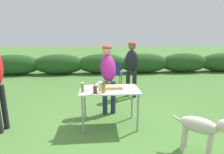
% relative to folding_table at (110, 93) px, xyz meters
% --- Properties ---
extents(ground_plane, '(60.00, 60.00, 0.00)m').
position_rel_folding_table_xyz_m(ground_plane, '(0.00, 0.00, -0.66)').
color(ground_plane, '#477533').
extents(shrub_hedge, '(14.40, 0.90, 0.92)m').
position_rel_folding_table_xyz_m(shrub_hedge, '(-0.00, 5.04, -0.20)').
color(shrub_hedge, '#234C1E').
rests_on(shrub_hedge, ground).
extents(folding_table, '(1.10, 0.64, 0.74)m').
position_rel_folding_table_xyz_m(folding_table, '(0.00, 0.00, 0.00)').
color(folding_table, white).
rests_on(folding_table, ground).
extents(food_tray, '(0.36, 0.22, 0.06)m').
position_rel_folding_table_xyz_m(food_tray, '(0.08, 0.01, 0.10)').
color(food_tray, '#9E9EA3').
rests_on(food_tray, folding_table).
extents(plate_stack, '(0.21, 0.21, 0.02)m').
position_rel_folding_table_xyz_m(plate_stack, '(-0.42, 0.01, 0.09)').
color(plate_stack, white).
rests_on(plate_stack, folding_table).
extents(mixing_bowl, '(0.20, 0.20, 0.07)m').
position_rel_folding_table_xyz_m(mixing_bowl, '(-0.17, 0.20, 0.11)').
color(mixing_bowl, silver).
rests_on(mixing_bowl, folding_table).
extents(paper_cup_stack, '(0.08, 0.08, 0.18)m').
position_rel_folding_table_xyz_m(paper_cup_stack, '(-0.17, -0.12, 0.17)').
color(paper_cup_stack, white).
rests_on(paper_cup_stack, folding_table).
extents(relish_jar, '(0.06, 0.06, 0.18)m').
position_rel_folding_table_xyz_m(relish_jar, '(-0.49, -0.15, 0.16)').
color(relish_jar, olive).
rests_on(relish_jar, folding_table).
extents(beer_bottle, '(0.07, 0.07, 0.18)m').
position_rel_folding_table_xyz_m(beer_bottle, '(-0.27, -0.25, 0.16)').
color(beer_bottle, brown).
rests_on(beer_bottle, folding_table).
extents(spice_jar, '(0.08, 0.08, 0.18)m').
position_rel_folding_table_xyz_m(spice_jar, '(-0.12, -0.21, 0.16)').
color(spice_jar, '#B2893D').
rests_on(spice_jar, folding_table).
extents(standing_person_in_dark_puffer, '(0.38, 0.48, 1.52)m').
position_rel_folding_table_xyz_m(standing_person_in_dark_puffer, '(0.01, 0.65, 0.29)').
color(standing_person_in_dark_puffer, '#232D4C').
rests_on(standing_person_in_dark_puffer, ground).
extents(standing_person_in_red_jacket, '(0.46, 0.43, 1.57)m').
position_rel_folding_table_xyz_m(standing_person_in_red_jacket, '(0.73, 1.63, 0.30)').
color(standing_person_in_red_jacket, black).
rests_on(standing_person_in_red_jacket, ground).
extents(dog, '(0.67, 0.58, 0.63)m').
position_rel_folding_table_xyz_m(dog, '(1.26, -0.98, -0.23)').
color(dog, beige).
rests_on(dog, ground).
extents(camp_chair_green_behind_table, '(0.62, 0.70, 0.83)m').
position_rel_folding_table_xyz_m(camp_chair_green_behind_table, '(0.39, 2.94, -0.20)').
color(camp_chair_green_behind_table, navy).
rests_on(camp_chair_green_behind_table, ground).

